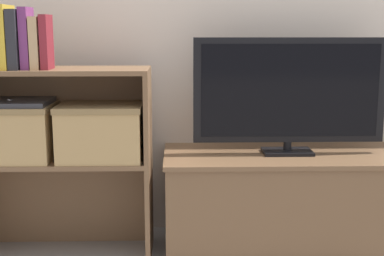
{
  "coord_description": "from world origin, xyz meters",
  "views": [
    {
      "loc": [
        -0.06,
        -2.11,
        1.0
      ],
      "look_at": [
        0.0,
        0.15,
        0.57
      ],
      "focal_mm": 50.0,
      "sensor_mm": 36.0,
      "label": 1
    }
  ],
  "objects_px": {
    "book_maroon": "(47,42)",
    "book_plum": "(27,39)",
    "tv": "(289,92)",
    "storage_basket_left": "(12,130)",
    "laptop": "(10,102)",
    "book_tan": "(37,43)",
    "storage_basket_right": "(101,129)",
    "tv_stand": "(286,200)",
    "book_charcoal": "(16,40)",
    "book_mustard": "(7,37)"
  },
  "relations": [
    {
      "from": "book_maroon",
      "to": "laptop",
      "type": "distance_m",
      "value": 0.31
    },
    {
      "from": "book_maroon",
      "to": "storage_basket_left",
      "type": "relative_size",
      "value": 0.62
    },
    {
      "from": "book_tan",
      "to": "storage_basket_right",
      "type": "distance_m",
      "value": 0.44
    },
    {
      "from": "tv",
      "to": "book_charcoal",
      "type": "height_order",
      "value": "book_charcoal"
    },
    {
      "from": "book_mustard",
      "to": "storage_basket_left",
      "type": "height_order",
      "value": "book_mustard"
    },
    {
      "from": "storage_basket_right",
      "to": "laptop",
      "type": "bearing_deg",
      "value": -180.0
    },
    {
      "from": "book_charcoal",
      "to": "book_plum",
      "type": "relative_size",
      "value": 0.96
    },
    {
      "from": "tv_stand",
      "to": "book_charcoal",
      "type": "bearing_deg",
      "value": -174.16
    },
    {
      "from": "storage_basket_left",
      "to": "storage_basket_right",
      "type": "bearing_deg",
      "value": 0.0
    },
    {
      "from": "storage_basket_left",
      "to": "storage_basket_right",
      "type": "height_order",
      "value": "same"
    },
    {
      "from": "book_mustard",
      "to": "book_maroon",
      "type": "distance_m",
      "value": 0.16
    },
    {
      "from": "book_mustard",
      "to": "book_plum",
      "type": "bearing_deg",
      "value": -0.0
    },
    {
      "from": "laptop",
      "to": "storage_basket_right",
      "type": "bearing_deg",
      "value": 0.0
    },
    {
      "from": "tv_stand",
      "to": "book_tan",
      "type": "relative_size",
      "value": 5.24
    },
    {
      "from": "book_charcoal",
      "to": "storage_basket_left",
      "type": "height_order",
      "value": "book_charcoal"
    },
    {
      "from": "tv_stand",
      "to": "tv",
      "type": "xyz_separation_m",
      "value": [
        0.0,
        -0.0,
        0.5
      ]
    },
    {
      "from": "book_charcoal",
      "to": "storage_basket_right",
      "type": "xyz_separation_m",
      "value": [
        0.33,
        0.03,
        -0.38
      ]
    },
    {
      "from": "tv_stand",
      "to": "book_maroon",
      "type": "bearing_deg",
      "value": -173.48
    },
    {
      "from": "book_charcoal",
      "to": "storage_basket_left",
      "type": "xyz_separation_m",
      "value": [
        -0.05,
        0.03,
        -0.38
      ]
    },
    {
      "from": "book_charcoal",
      "to": "laptop",
      "type": "distance_m",
      "value": 0.27
    },
    {
      "from": "book_charcoal",
      "to": "book_plum",
      "type": "height_order",
      "value": "book_plum"
    },
    {
      "from": "book_maroon",
      "to": "book_plum",
      "type": "bearing_deg",
      "value": 180.0
    },
    {
      "from": "tv",
      "to": "book_mustard",
      "type": "bearing_deg",
      "value": -174.43
    },
    {
      "from": "book_plum",
      "to": "book_maroon",
      "type": "bearing_deg",
      "value": 0.0
    },
    {
      "from": "book_maroon",
      "to": "book_tan",
      "type": "bearing_deg",
      "value": 180.0
    },
    {
      "from": "book_maroon",
      "to": "storage_basket_right",
      "type": "xyz_separation_m",
      "value": [
        0.21,
        0.03,
        -0.37
      ]
    },
    {
      "from": "book_plum",
      "to": "laptop",
      "type": "xyz_separation_m",
      "value": [
        -0.09,
        0.03,
        -0.27
      ]
    },
    {
      "from": "book_charcoal",
      "to": "storage_basket_right",
      "type": "height_order",
      "value": "book_charcoal"
    },
    {
      "from": "tv",
      "to": "book_maroon",
      "type": "xyz_separation_m",
      "value": [
        -1.03,
        -0.12,
        0.22
      ]
    },
    {
      "from": "book_mustard",
      "to": "book_plum",
      "type": "distance_m",
      "value": 0.08
    },
    {
      "from": "tv",
      "to": "storage_basket_left",
      "type": "relative_size",
      "value": 2.38
    },
    {
      "from": "storage_basket_right",
      "to": "laptop",
      "type": "distance_m",
      "value": 0.4
    },
    {
      "from": "storage_basket_left",
      "to": "book_charcoal",
      "type": "bearing_deg",
      "value": -32.5
    },
    {
      "from": "book_mustard",
      "to": "storage_basket_right",
      "type": "height_order",
      "value": "book_mustard"
    },
    {
      "from": "book_plum",
      "to": "laptop",
      "type": "distance_m",
      "value": 0.28
    },
    {
      "from": "book_mustard",
      "to": "storage_basket_left",
      "type": "relative_size",
      "value": 0.72
    },
    {
      "from": "tv",
      "to": "book_mustard",
      "type": "xyz_separation_m",
      "value": [
        -1.19,
        -0.12,
        0.24
      ]
    },
    {
      "from": "tv",
      "to": "book_mustard",
      "type": "distance_m",
      "value": 1.22
    },
    {
      "from": "storage_basket_right",
      "to": "laptop",
      "type": "xyz_separation_m",
      "value": [
        -0.38,
        -0.0,
        0.12
      ]
    },
    {
      "from": "storage_basket_left",
      "to": "laptop",
      "type": "bearing_deg",
      "value": -90.0
    },
    {
      "from": "storage_basket_left",
      "to": "laptop",
      "type": "xyz_separation_m",
      "value": [
        0.0,
        -0.0,
        0.12
      ]
    },
    {
      "from": "laptop",
      "to": "book_tan",
      "type": "bearing_deg",
      "value": -13.9
    },
    {
      "from": "tv_stand",
      "to": "book_charcoal",
      "type": "distance_m",
      "value": 1.37
    },
    {
      "from": "tv_stand",
      "to": "book_charcoal",
      "type": "height_order",
      "value": "book_charcoal"
    },
    {
      "from": "tv_stand",
      "to": "tv",
      "type": "relative_size",
      "value": 1.31
    },
    {
      "from": "book_charcoal",
      "to": "book_maroon",
      "type": "distance_m",
      "value": 0.12
    },
    {
      "from": "tv_stand",
      "to": "book_tan",
      "type": "distance_m",
      "value": 1.29
    },
    {
      "from": "storage_basket_left",
      "to": "storage_basket_right",
      "type": "relative_size",
      "value": 1.0
    },
    {
      "from": "book_charcoal",
      "to": "storage_basket_right",
      "type": "relative_size",
      "value": 0.67
    },
    {
      "from": "storage_basket_left",
      "to": "book_maroon",
      "type": "bearing_deg",
      "value": -10.84
    }
  ]
}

